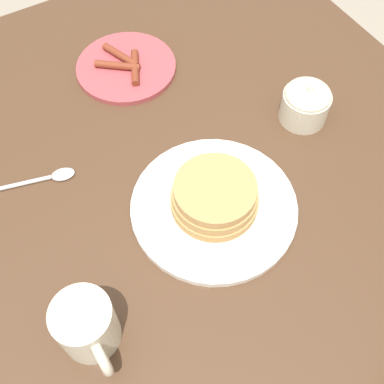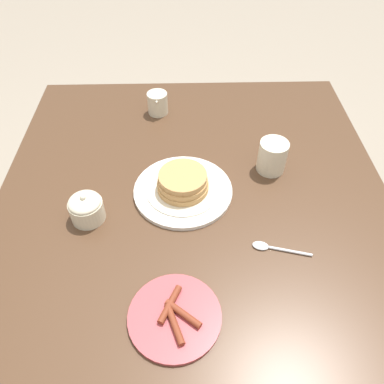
# 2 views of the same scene
# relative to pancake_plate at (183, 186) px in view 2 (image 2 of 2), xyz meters

# --- Properties ---
(ground_plane) EXTENTS (8.00, 8.00, 0.00)m
(ground_plane) POSITION_rel_pancake_plate_xyz_m (-0.04, -0.03, -0.79)
(ground_plane) COLOR gray
(dining_table) EXTENTS (1.18, 1.04, 0.77)m
(dining_table) POSITION_rel_pancake_plate_xyz_m (-0.04, -0.03, -0.15)
(dining_table) COLOR #4C3321
(dining_table) RESTS_ON ground_plane
(pancake_plate) EXTENTS (0.26, 0.26, 0.07)m
(pancake_plate) POSITION_rel_pancake_plate_xyz_m (0.00, 0.00, 0.00)
(pancake_plate) COLOR white
(pancake_plate) RESTS_ON dining_table
(side_plate_bacon) EXTENTS (0.19, 0.19, 0.02)m
(side_plate_bacon) POSITION_rel_pancake_plate_xyz_m (-0.35, 0.02, -0.02)
(side_plate_bacon) COLOR #B2474C
(side_plate_bacon) RESTS_ON dining_table
(coffee_mug) EXTENTS (0.11, 0.08, 0.09)m
(coffee_mug) POSITION_rel_pancake_plate_xyz_m (0.09, -0.25, 0.03)
(coffee_mug) COLOR beige
(coffee_mug) RESTS_ON dining_table
(creamer_pitcher) EXTENTS (0.10, 0.07, 0.08)m
(creamer_pitcher) POSITION_rel_pancake_plate_xyz_m (0.37, 0.08, 0.02)
(creamer_pitcher) COLOR beige
(creamer_pitcher) RESTS_ON dining_table
(sugar_bowl) EXTENTS (0.08, 0.08, 0.08)m
(sugar_bowl) POSITION_rel_pancake_plate_xyz_m (-0.08, 0.24, 0.02)
(sugar_bowl) COLOR beige
(sugar_bowl) RESTS_ON dining_table
(spoon) EXTENTS (0.05, 0.14, 0.01)m
(spoon) POSITION_rel_pancake_plate_xyz_m (-0.19, -0.21, -0.02)
(spoon) COLOR silver
(spoon) RESTS_ON dining_table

